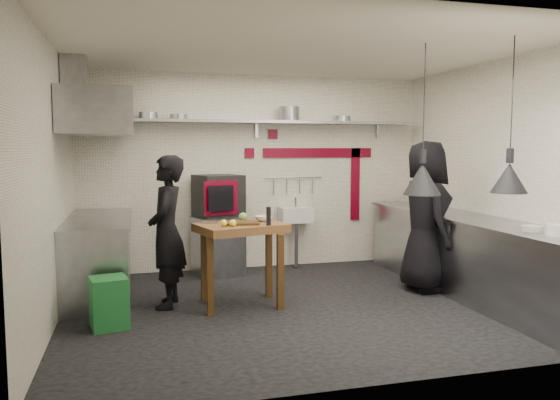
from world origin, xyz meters
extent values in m
plane|color=black|center=(0.00, 0.00, 0.00)|extent=(5.00, 5.00, 0.00)
plane|color=silver|center=(0.00, 0.00, 2.80)|extent=(5.00, 5.00, 0.00)
cube|color=white|center=(0.00, 2.10, 1.40)|extent=(5.00, 0.04, 2.80)
cube|color=white|center=(0.00, -2.10, 1.40)|extent=(5.00, 0.04, 2.80)
cube|color=white|center=(-2.50, 0.00, 1.40)|extent=(0.04, 4.20, 2.80)
cube|color=white|center=(2.50, 0.00, 1.40)|extent=(0.04, 4.20, 2.80)
cube|color=#640217|center=(0.95, 2.08, 1.68)|extent=(1.70, 0.02, 0.14)
cube|color=#640217|center=(1.55, 2.08, 1.20)|extent=(0.14, 0.02, 1.10)
cube|color=#640217|center=(0.25, 2.08, 1.95)|extent=(0.14, 0.02, 0.14)
cube|color=#640217|center=(-0.10, 2.08, 1.68)|extent=(0.14, 0.02, 0.14)
cube|color=gray|center=(0.00, 1.92, 2.12)|extent=(4.60, 0.34, 0.04)
cube|color=gray|center=(-1.90, 2.07, 2.02)|extent=(0.04, 0.06, 0.24)
cube|color=gray|center=(0.00, 2.07, 2.02)|extent=(0.04, 0.06, 0.24)
cube|color=gray|center=(1.90, 2.07, 2.02)|extent=(0.04, 0.06, 0.24)
cylinder|color=gray|center=(-1.51, 1.92, 2.19)|extent=(0.33, 0.33, 0.09)
cylinder|color=gray|center=(-1.11, 1.92, 2.18)|extent=(0.25, 0.25, 0.07)
cylinder|color=gray|center=(0.45, 1.92, 2.24)|extent=(0.37, 0.37, 0.20)
cylinder|color=gray|center=(1.27, 1.92, 2.18)|extent=(0.25, 0.25, 0.08)
cube|color=gray|center=(-0.62, 1.74, 0.40)|extent=(0.73, 0.70, 0.80)
cube|color=black|center=(-0.60, 1.81, 1.09)|extent=(0.71, 0.69, 0.58)
cube|color=#640217|center=(-0.61, 1.50, 1.09)|extent=(0.47, 0.17, 0.46)
cube|color=black|center=(-0.62, 1.44, 1.09)|extent=(0.35, 0.12, 0.34)
cube|color=silver|center=(0.55, 1.92, 0.78)|extent=(0.46, 0.34, 0.22)
cylinder|color=gray|center=(0.55, 1.92, 0.96)|extent=(0.03, 0.03, 0.14)
cylinder|color=gray|center=(0.55, 1.88, 0.34)|extent=(0.06, 0.06, 0.66)
cylinder|color=gray|center=(0.55, 2.06, 1.32)|extent=(0.90, 0.02, 0.02)
cube|color=gray|center=(2.15, 0.00, 0.45)|extent=(0.70, 3.80, 0.90)
cube|color=gray|center=(2.15, 0.00, 0.92)|extent=(0.76, 3.90, 0.03)
cylinder|color=silver|center=(2.12, -1.45, 0.99)|extent=(0.28, 0.28, 0.11)
cylinder|color=silver|center=(2.10, -1.13, 0.96)|extent=(0.26, 0.26, 0.05)
cube|color=gray|center=(-2.15, 1.05, 0.45)|extent=(0.70, 1.90, 0.90)
cube|color=gray|center=(-2.15, 1.05, 0.92)|extent=(0.76, 2.00, 0.03)
cube|color=gray|center=(-2.10, 1.05, 2.15)|extent=(0.78, 1.60, 0.50)
cube|color=gray|center=(-2.35, 1.05, 2.55)|extent=(0.28, 0.28, 0.50)
cube|color=#1B632B|center=(-1.98, -0.22, 0.25)|extent=(0.40, 0.40, 0.50)
cube|color=#462C14|center=(-0.58, 0.16, 0.93)|extent=(0.41, 0.32, 0.02)
cylinder|color=black|center=(-0.33, -0.01, 1.02)|extent=(0.07, 0.07, 0.20)
sphere|color=yellow|center=(-0.81, 0.03, 0.96)|extent=(0.08, 0.08, 0.07)
sphere|color=yellow|center=(-0.71, 0.00, 0.96)|extent=(0.08, 0.08, 0.07)
sphere|color=#729B47|center=(-0.53, 0.37, 0.97)|extent=(0.11, 0.11, 0.10)
cube|color=gray|center=(-0.91, 0.35, 0.94)|extent=(0.19, 0.15, 0.03)
imported|color=silver|center=(-0.31, 0.32, 0.95)|extent=(0.25, 0.25, 0.06)
imported|color=black|center=(-1.38, 0.37, 0.84)|extent=(0.51, 0.68, 1.67)
imported|color=black|center=(1.72, 0.27, 0.92)|extent=(0.67, 0.95, 1.84)
camera|label=1|loc=(-1.71, -5.67, 1.75)|focal=35.00mm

